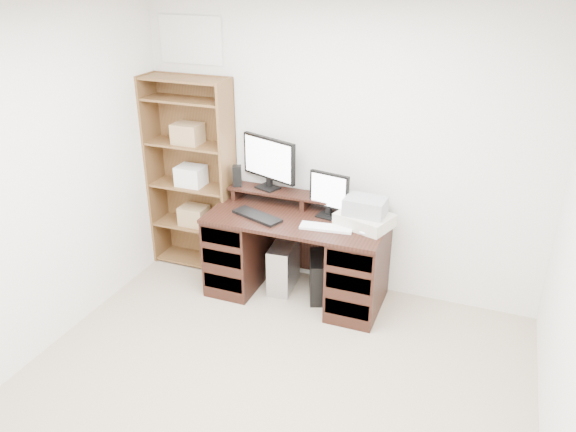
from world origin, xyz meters
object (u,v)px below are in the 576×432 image
Objects in this scene: monitor_wide at (269,160)px; bookshelf at (192,173)px; monitor_small at (329,193)px; printer at (365,220)px; desk at (297,255)px; tower_silver at (284,265)px; tower_black at (319,277)px.

bookshelf is (-0.76, -0.03, -0.21)m from monitor_wide.
bookshelf is at bearing -173.51° from monitor_small.
desk is at bearing -158.59° from printer.
monitor_small is 0.88× the size of tower_silver.
tower_black is (-0.04, -0.07, -0.77)m from monitor_small.
tower_black is (-0.37, 0.00, -0.61)m from printer.
printer is at bearing -8.68° from tower_silver.
tower_black is (0.35, -0.04, -0.03)m from tower_silver.
monitor_wide is at bearing -174.92° from printer.
monitor_small reaches higher than desk.
tower_black is at bearing 10.91° from desk.
monitor_small is 0.92× the size of printer.
monitor_wide is 0.99m from printer.
monitor_small is 0.21× the size of bookshelf.
monitor_wide is at bearing 2.17° from bookshelf.
monitor_small is (0.59, -0.13, -0.17)m from monitor_wide.
printer is at bearing 8.27° from monitor_wide.
monitor_wide is 1.10m from tower_black.
monitor_small is at bearing -0.26° from tower_silver.
monitor_wide is (-0.35, 0.24, 0.74)m from desk.
monitor_small is at bearing -175.17° from printer.
monitor_small is (0.24, 0.11, 0.57)m from desk.
tower_silver is at bearing 154.17° from desk.
tower_silver is at bearing -8.21° from bookshelf.
tower_black is at bearing -11.69° from tower_silver.
desk is 1.25m from bookshelf.
printer is 1.01× the size of tower_black.
monitor_small reaches higher than tower_black.
monitor_wide is 0.95m from tower_silver.
printer is at bearing -20.39° from tower_black.
monitor_wide reaches higher than tower_silver.
monitor_wide is 1.33× the size of printer.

